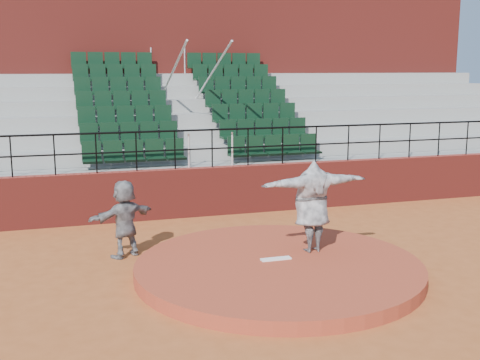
# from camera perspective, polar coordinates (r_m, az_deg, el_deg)

# --- Properties ---
(ground) EXTENTS (90.00, 90.00, 0.00)m
(ground) POSITION_cam_1_polar(r_m,az_deg,el_deg) (11.72, 3.66, -8.92)
(ground) COLOR #A55125
(ground) RESTS_ON ground
(pitchers_mound) EXTENTS (5.50, 5.50, 0.25)m
(pitchers_mound) POSITION_cam_1_polar(r_m,az_deg,el_deg) (11.67, 3.67, -8.34)
(pitchers_mound) COLOR #9E3B23
(pitchers_mound) RESTS_ON ground
(pitching_rubber) EXTENTS (0.60, 0.15, 0.03)m
(pitching_rubber) POSITION_cam_1_polar(r_m,az_deg,el_deg) (11.76, 3.41, -7.47)
(pitching_rubber) COLOR white
(pitching_rubber) RESTS_ON pitchers_mound
(boundary_wall) EXTENTS (24.00, 0.30, 1.30)m
(boundary_wall) POSITION_cam_1_polar(r_m,az_deg,el_deg) (16.14, -2.62, -1.05)
(boundary_wall) COLOR maroon
(boundary_wall) RESTS_ON ground
(wall_railing) EXTENTS (24.04, 0.05, 1.03)m
(wall_railing) POSITION_cam_1_polar(r_m,az_deg,el_deg) (15.92, -2.67, 3.82)
(wall_railing) COLOR black
(wall_railing) RESTS_ON boundary_wall
(seating_deck) EXTENTS (24.00, 5.97, 4.63)m
(seating_deck) POSITION_cam_1_polar(r_m,az_deg,el_deg) (19.52, -5.35, 3.28)
(seating_deck) COLOR gray
(seating_deck) RESTS_ON ground
(press_box_facade) EXTENTS (24.00, 3.00, 7.10)m
(press_box_facade) POSITION_cam_1_polar(r_m,az_deg,el_deg) (23.25, -7.48, 9.64)
(press_box_facade) COLOR maroon
(press_box_facade) RESTS_ON ground
(pitcher) EXTENTS (2.32, 0.77, 1.85)m
(pitcher) POSITION_cam_1_polar(r_m,az_deg,el_deg) (12.13, 6.86, -2.50)
(pitcher) COLOR black
(pitcher) RESTS_ON pitchers_mound
(fielder) EXTENTS (1.57, 1.12, 1.64)m
(fielder) POSITION_cam_1_polar(r_m,az_deg,el_deg) (12.77, -10.88, -3.61)
(fielder) COLOR black
(fielder) RESTS_ON ground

